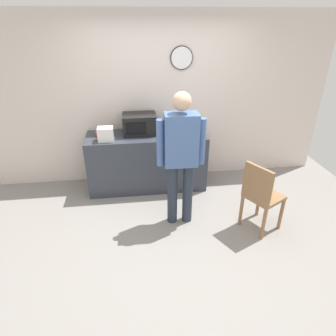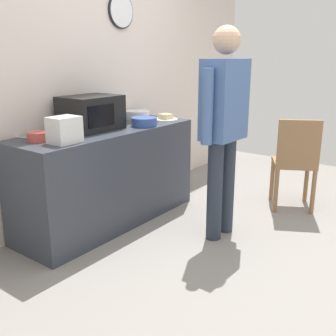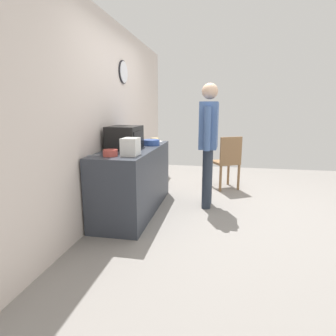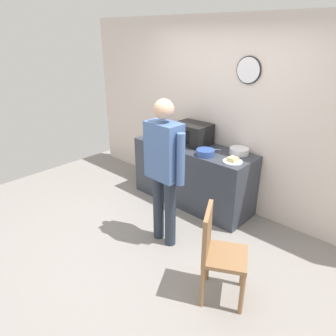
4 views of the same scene
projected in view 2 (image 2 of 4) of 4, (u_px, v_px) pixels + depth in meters
The scene contains 13 objects.
ground_plane at pixel (238, 245), 3.32m from camera, with size 6.00×6.00×0.00m, color gray.
back_wall at pixel (97, 79), 3.89m from camera, with size 5.40×0.13×2.60m.
kitchen_counter at pixel (108, 176), 3.70m from camera, with size 1.82×0.62×0.89m, color #333842.
microwave at pixel (91, 113), 3.51m from camera, with size 0.50×0.39×0.30m.
sandwich_plate at pixel (166, 118), 4.05m from camera, with size 0.24×0.24×0.07m.
salad_bowl at pixel (38, 137), 3.08m from camera, with size 0.17×0.17×0.07m, color #C64C42.
cereal_bowl at pixel (144, 122), 3.72m from camera, with size 0.24×0.24×0.08m, color #33519E.
mixing_bowl at pixel (137, 115), 4.15m from camera, with size 0.26×0.26×0.08m, color white.
toaster at pixel (64, 130), 3.00m from camera, with size 0.22×0.18×0.20m, color silver.
fork_utensil at pixel (22, 137), 3.21m from camera, with size 0.17×0.02×0.01m, color silver.
spoon_utensil at pixel (121, 123), 3.86m from camera, with size 0.17×0.02×0.01m, color silver.
person_standing at pixel (224, 119), 3.25m from camera, with size 0.59×0.25×1.75m.
wooden_chair at pixel (295, 160), 3.95m from camera, with size 0.54×0.54×0.94m.
Camera 2 is at (-2.77, -1.34, 1.54)m, focal length 42.57 mm.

